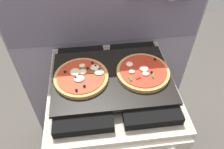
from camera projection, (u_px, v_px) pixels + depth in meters
The scene contains 5 objects.
kitchen_backsplash at pixel (106, 51), 1.31m from camera, with size 1.10×0.09×1.55m.
stove at pixel (112, 129), 1.32m from camera, with size 0.60×0.64×0.90m.
baking_tray at pixel (112, 77), 1.00m from camera, with size 0.54×0.38×0.02m, color black.
pizza_left at pixel (82, 77), 0.97m from camera, with size 0.24×0.24×0.03m.
pizza_right at pixel (143, 72), 0.99m from camera, with size 0.24×0.24×0.03m.
Camera 1 is at (-0.08, -0.68, 1.63)m, focal length 34.72 mm.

